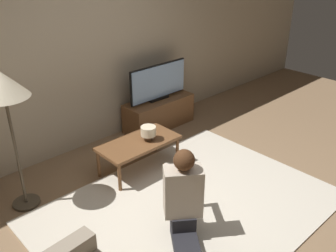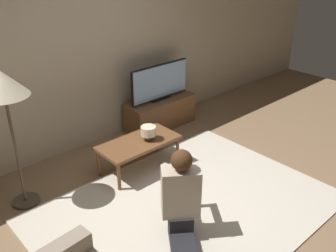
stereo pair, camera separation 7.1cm
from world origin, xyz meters
name	(u,v)px [view 2 (the right image)]	position (x,y,z in m)	size (l,w,h in m)	color
ground_plane	(187,209)	(0.00, 0.00, 0.00)	(10.00, 10.00, 0.00)	#896B4C
wall_back	(78,49)	(0.00, 1.93, 1.30)	(10.00, 0.06, 2.60)	tan
rug	(187,208)	(0.00, 0.00, 0.01)	(2.94, 2.13, 0.02)	beige
tv_stand	(160,113)	(1.07, 1.64, 0.22)	(1.07, 0.40, 0.43)	brown
tv	(160,82)	(1.07, 1.64, 0.70)	(1.00, 0.08, 0.52)	black
coffee_table	(139,144)	(0.11, 0.93, 0.34)	(0.96, 0.49, 0.38)	brown
floor_lamp	(3,90)	(-1.18, 1.22, 1.26)	(0.47, 0.47, 1.45)	#4C4233
person_kneeling	(181,198)	(-0.33, -0.24, 0.45)	(0.70, 0.83, 0.91)	#232328
table_lamp	(148,132)	(0.22, 0.88, 0.49)	(0.18, 0.18, 0.17)	#4C3823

